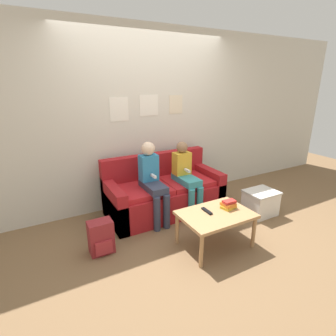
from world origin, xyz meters
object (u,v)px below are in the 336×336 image
person_left (152,179)px  person_right (186,175)px  couch (164,193)px  backpack (101,237)px  coffee_table (216,217)px  tv_remote (207,211)px  storage_box (260,203)px

person_left → person_right: (0.52, -0.01, -0.04)m
couch → person_right: size_ratio=1.60×
couch → backpack: couch is taller
coffee_table → couch: bearing=96.6°
tv_remote → storage_box: 1.17m
person_left → storage_box: size_ratio=2.49×
tv_remote → person_right: bearing=75.4°
person_left → storage_box: bearing=-22.3°
tv_remote → person_left: bearing=111.7°
couch → person_right: (0.26, -0.19, 0.30)m
person_left → tv_remote: person_left is taller
person_left → backpack: 1.00m
storage_box → backpack: backpack is taller
backpack → person_left: bearing=24.8°
couch → tv_remote: (0.05, -0.98, 0.15)m
couch → person_right: person_right is taller
person_left → person_right: person_left is taller
tv_remote → backpack: tv_remote is taller
coffee_table → storage_box: size_ratio=1.86×
storage_box → coffee_table: bearing=-164.7°
couch → tv_remote: bearing=-87.2°
coffee_table → storage_box: (1.05, 0.29, -0.19)m
coffee_table → backpack: bearing=157.5°
tv_remote → storage_box: (1.12, 0.21, -0.25)m
couch → person_left: size_ratio=1.52×
person_left → backpack: (-0.82, -0.38, -0.43)m
tv_remote → storage_box: tv_remote is taller
person_left → tv_remote: (0.31, -0.80, -0.19)m
coffee_table → person_left: person_left is taller
couch → backpack: bearing=-152.6°
person_left → person_right: size_ratio=1.05×
person_right → tv_remote: (-0.22, -0.79, -0.15)m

